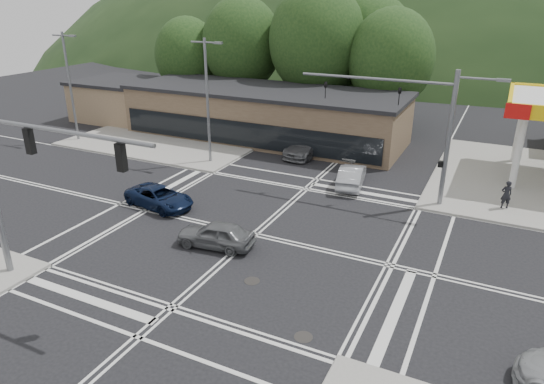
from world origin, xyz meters
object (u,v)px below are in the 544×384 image
at_px(car_queue_b, 356,149).
at_px(car_blue_west, 159,197).
at_px(car_grey_center, 216,234).
at_px(car_northbound, 308,146).
at_px(car_queue_a, 352,176).
at_px(pedestrian, 506,195).

bearing_deg(car_queue_b, car_blue_west, 64.68).
xyz_separation_m(car_blue_west, car_queue_b, (7.78, 14.15, 0.08)).
height_order(car_grey_center, car_northbound, car_northbound).
bearing_deg(car_grey_center, car_northbound, 177.69).
relative_size(car_queue_a, car_queue_b, 1.05).
xyz_separation_m(car_queue_a, car_queue_b, (-1.47, 5.91, -0.01)).
bearing_deg(pedestrian, car_northbound, -39.67).
bearing_deg(car_queue_a, car_grey_center, 62.02).
bearing_deg(car_queue_a, car_northbound, -53.58).
relative_size(car_blue_west, pedestrian, 2.64).
xyz_separation_m(car_grey_center, car_northbound, (-1.51, 15.86, 0.09)).
bearing_deg(car_grey_center, car_blue_west, -123.54).
bearing_deg(car_queue_b, pedestrian, 155.31).
distance_m(car_grey_center, car_queue_a, 11.55).
xyz_separation_m(car_queue_a, car_northbound, (-5.11, 4.89, 0.05)).
distance_m(car_queue_a, car_northbound, 7.07).
distance_m(car_blue_west, car_queue_b, 16.15).
height_order(car_grey_center, pedestrian, pedestrian).
xyz_separation_m(car_grey_center, pedestrian, (12.82, 11.16, 0.32)).
bearing_deg(car_northbound, car_blue_west, -100.40).
bearing_deg(car_grey_center, car_queue_a, 154.10).
distance_m(car_blue_west, car_northbound, 13.77).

